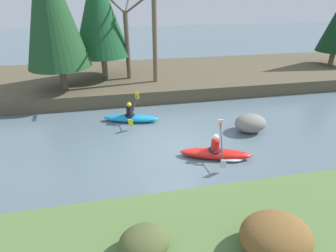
{
  "coord_description": "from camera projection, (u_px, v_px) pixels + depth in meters",
  "views": [
    {
      "loc": [
        -1.99,
        -8.71,
        5.62
      ],
      "look_at": [
        -0.04,
        1.1,
        0.55
      ],
      "focal_mm": 28.0,
      "sensor_mm": 36.0,
      "label": 1
    }
  ],
  "objects": [
    {
      "name": "bare_tree_mid_upstream",
      "position": [
        155.0,
        22.0,
        14.76
      ],
      "size": [
        3.97,
        3.92,
        7.24
      ],
      "color": "brown",
      "rests_on": "riverbank_far"
    },
    {
      "name": "ground_plane",
      "position": [
        174.0,
        150.0,
        10.51
      ],
      "size": [
        90.0,
        90.0,
        0.0
      ],
      "primitive_type": "plane",
      "color": "slate"
    },
    {
      "name": "bare_tree_upstream",
      "position": [
        127.0,
        37.0,
        15.75
      ],
      "size": [
        2.95,
        2.92,
        5.3
      ],
      "color": "brown",
      "rests_on": "riverbank_far"
    },
    {
      "name": "kayaker_middle",
      "position": [
        131.0,
        117.0,
        12.78
      ],
      "size": [
        2.78,
        2.04,
        1.2
      ],
      "rotation": [
        0.0,
        0.0,
        -0.26
      ],
      "color": "#1993D6",
      "rests_on": "ground"
    },
    {
      "name": "kayaker_lead",
      "position": [
        219.0,
        153.0,
        9.95
      ],
      "size": [
        2.76,
        2.03,
        1.2
      ],
      "rotation": [
        0.0,
        0.0,
        -0.3
      ],
      "color": "red",
      "rests_on": "ground"
    },
    {
      "name": "conifer_tree_left",
      "position": [
        99.0,
        12.0,
        15.34
      ],
      "size": [
        3.43,
        3.43,
        6.45
      ],
      "color": "#7A664C",
      "rests_on": "riverbank_far"
    },
    {
      "name": "shrub_clump_second",
      "position": [
        276.0,
        236.0,
        5.47
      ],
      "size": [
        1.54,
        1.28,
        0.83
      ],
      "color": "brown",
      "rests_on": "riverbank_near"
    },
    {
      "name": "conifer_tree_far_left",
      "position": [
        50.0,
        5.0,
        12.97
      ],
      "size": [
        3.31,
        3.31,
        7.44
      ],
      "color": "brown",
      "rests_on": "riverbank_far"
    },
    {
      "name": "shrub_clump_nearest",
      "position": [
        144.0,
        242.0,
        5.49
      ],
      "size": [
        1.08,
        0.9,
        0.58
      ],
      "color": "#4C562D",
      "rests_on": "riverbank_near"
    },
    {
      "name": "boulder_midstream",
      "position": [
        250.0,
        123.0,
        11.79
      ],
      "size": [
        1.43,
        1.12,
        0.81
      ],
      "color": "gray",
      "rests_on": "ground"
    },
    {
      "name": "riverbank_far",
      "position": [
        147.0,
        78.0,
        18.16
      ],
      "size": [
        44.0,
        8.11,
        0.77
      ],
      "color": "brown",
      "rests_on": "ground"
    }
  ]
}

